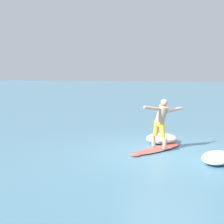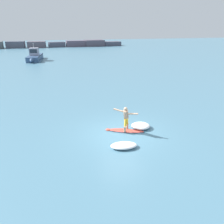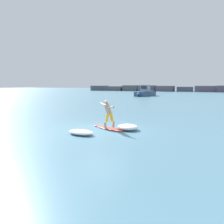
% 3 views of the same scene
% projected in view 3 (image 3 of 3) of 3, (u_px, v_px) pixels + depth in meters
% --- Properties ---
extents(ground_plane, '(200.00, 200.00, 0.00)m').
position_uv_depth(ground_plane, '(101.00, 129.00, 12.00)').
color(ground_plane, teal).
extents(rock_jetty_breakwater, '(53.21, 5.04, 1.92)m').
position_uv_depth(rock_jetty_breakwater, '(163.00, 89.00, 71.26)').
color(rock_jetty_breakwater, '#4B4C5B').
rests_on(rock_jetty_breakwater, ground).
extents(surfboard, '(2.29, 1.38, 0.21)m').
position_uv_depth(surfboard, '(109.00, 128.00, 12.09)').
color(surfboard, '#DA4C3D').
rests_on(surfboard, ground).
extents(surfer, '(1.24, 0.95, 1.54)m').
position_uv_depth(surfer, '(108.00, 112.00, 11.90)').
color(surfer, tan).
rests_on(surfer, surfboard).
extents(fishing_boat_near_jetty, '(2.98, 8.70, 3.14)m').
position_uv_depth(fishing_boat_near_jetty, '(145.00, 93.00, 44.58)').
color(fishing_boat_near_jetty, '#344E74').
rests_on(fishing_boat_near_jetty, ground).
extents(wave_foam_at_tail, '(1.34, 1.24, 0.31)m').
position_uv_depth(wave_foam_at_tail, '(128.00, 127.00, 11.79)').
color(wave_foam_at_tail, white).
rests_on(wave_foam_at_tail, ground).
extents(wave_foam_at_nose, '(1.48, 0.96, 0.24)m').
position_uv_depth(wave_foam_at_nose, '(81.00, 132.00, 10.71)').
color(wave_foam_at_nose, white).
rests_on(wave_foam_at_nose, ground).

